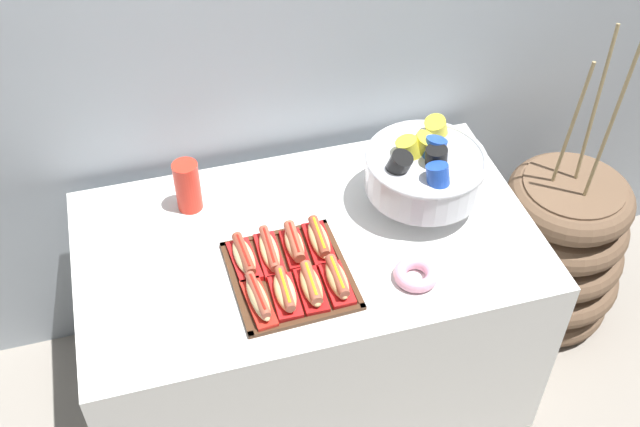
{
  "coord_description": "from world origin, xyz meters",
  "views": [
    {
      "loc": [
        -0.4,
        -1.55,
        2.38
      ],
      "look_at": [
        0.06,
        0.06,
        0.79
      ],
      "focal_mm": 42.96,
      "sensor_mm": 36.0,
      "label": 1
    }
  ],
  "objects_px": {
    "donut": "(416,274)",
    "serving_tray": "(290,276)",
    "hot_dog_2": "(311,286)",
    "hot_dog_4": "(244,257)",
    "hot_dog_3": "(337,280)",
    "hot_dog_6": "(294,245)",
    "floor_vase": "(554,251)",
    "buffet_table": "(309,314)",
    "hot_dog_7": "(319,240)",
    "punch_bowl": "(425,170)",
    "hot_dog_0": "(258,299)",
    "cup_stack": "(188,186)",
    "hot_dog_5": "(269,252)",
    "hot_dog_1": "(285,293)"
  },
  "relations": [
    {
      "from": "donut",
      "to": "serving_tray",
      "type": "bearing_deg",
      "value": 163.0
    },
    {
      "from": "hot_dog_2",
      "to": "hot_dog_4",
      "type": "distance_m",
      "value": 0.22
    },
    {
      "from": "donut",
      "to": "hot_dog_3",
      "type": "bearing_deg",
      "value": 173.53
    },
    {
      "from": "hot_dog_6",
      "to": "floor_vase",
      "type": "bearing_deg",
      "value": 8.83
    },
    {
      "from": "buffet_table",
      "to": "hot_dog_4",
      "type": "xyz_separation_m",
      "value": [
        -0.2,
        -0.06,
        0.39
      ]
    },
    {
      "from": "hot_dog_7",
      "to": "punch_bowl",
      "type": "distance_m",
      "value": 0.39
    },
    {
      "from": "floor_vase",
      "to": "hot_dog_7",
      "type": "xyz_separation_m",
      "value": [
        -0.96,
        -0.16,
        0.48
      ]
    },
    {
      "from": "hot_dog_0",
      "to": "cup_stack",
      "type": "relative_size",
      "value": 1.09
    },
    {
      "from": "hot_dog_5",
      "to": "hot_dog_7",
      "type": "height_order",
      "value": "hot_dog_7"
    },
    {
      "from": "hot_dog_0",
      "to": "hot_dog_5",
      "type": "xyz_separation_m",
      "value": [
        0.07,
        0.17,
        -0.0
      ]
    },
    {
      "from": "hot_dog_7",
      "to": "buffet_table",
      "type": "bearing_deg",
      "value": 115.84
    },
    {
      "from": "hot_dog_1",
      "to": "hot_dog_5",
      "type": "bearing_deg",
      "value": 92.02
    },
    {
      "from": "serving_tray",
      "to": "hot_dog_3",
      "type": "relative_size",
      "value": 2.29
    },
    {
      "from": "hot_dog_2",
      "to": "hot_dog_6",
      "type": "height_order",
      "value": "hot_dog_6"
    },
    {
      "from": "floor_vase",
      "to": "cup_stack",
      "type": "bearing_deg",
      "value": 174.58
    },
    {
      "from": "hot_dog_3",
      "to": "hot_dog_6",
      "type": "distance_m",
      "value": 0.18
    },
    {
      "from": "hot_dog_5",
      "to": "punch_bowl",
      "type": "bearing_deg",
      "value": 12.16
    },
    {
      "from": "hot_dog_0",
      "to": "hot_dog_2",
      "type": "distance_m",
      "value": 0.15
    },
    {
      "from": "hot_dog_0",
      "to": "hot_dog_1",
      "type": "height_order",
      "value": "same"
    },
    {
      "from": "hot_dog_1",
      "to": "hot_dog_3",
      "type": "distance_m",
      "value": 0.15
    },
    {
      "from": "floor_vase",
      "to": "hot_dog_3",
      "type": "bearing_deg",
      "value": -161.26
    },
    {
      "from": "floor_vase",
      "to": "serving_tray",
      "type": "xyz_separation_m",
      "value": [
        -1.07,
        -0.24,
        0.45
      ]
    },
    {
      "from": "buffet_table",
      "to": "donut",
      "type": "xyz_separation_m",
      "value": [
        0.25,
        -0.24,
        0.38
      ]
    },
    {
      "from": "hot_dog_0",
      "to": "donut",
      "type": "bearing_deg",
      "value": -2.24
    },
    {
      "from": "punch_bowl",
      "to": "buffet_table",
      "type": "bearing_deg",
      "value": -171.59
    },
    {
      "from": "hot_dog_1",
      "to": "hot_dog_6",
      "type": "distance_m",
      "value": 0.18
    },
    {
      "from": "serving_tray",
      "to": "punch_bowl",
      "type": "bearing_deg",
      "value": 22.14
    },
    {
      "from": "hot_dog_7",
      "to": "donut",
      "type": "distance_m",
      "value": 0.3
    },
    {
      "from": "hot_dog_7",
      "to": "punch_bowl",
      "type": "height_order",
      "value": "punch_bowl"
    },
    {
      "from": "hot_dog_2",
      "to": "hot_dog_6",
      "type": "bearing_deg",
      "value": 92.02
    },
    {
      "from": "hot_dog_4",
      "to": "cup_stack",
      "type": "distance_m",
      "value": 0.31
    },
    {
      "from": "serving_tray",
      "to": "hot_dog_7",
      "type": "bearing_deg",
      "value": 38.27
    },
    {
      "from": "floor_vase",
      "to": "hot_dog_6",
      "type": "height_order",
      "value": "floor_vase"
    },
    {
      "from": "hot_dog_5",
      "to": "donut",
      "type": "xyz_separation_m",
      "value": [
        0.38,
        -0.19,
        -0.01
      ]
    },
    {
      "from": "serving_tray",
      "to": "hot_dog_2",
      "type": "bearing_deg",
      "value": -63.54
    },
    {
      "from": "buffet_table",
      "to": "punch_bowl",
      "type": "bearing_deg",
      "value": 8.41
    },
    {
      "from": "hot_dog_1",
      "to": "hot_dog_0",
      "type": "bearing_deg",
      "value": -177.98
    },
    {
      "from": "hot_dog_4",
      "to": "donut",
      "type": "height_order",
      "value": "hot_dog_4"
    },
    {
      "from": "floor_vase",
      "to": "hot_dog_5",
      "type": "relative_size",
      "value": 6.99
    },
    {
      "from": "donut",
      "to": "hot_dog_7",
      "type": "bearing_deg",
      "value": 140.45
    },
    {
      "from": "punch_bowl",
      "to": "hot_dog_6",
      "type": "bearing_deg",
      "value": -166.15
    },
    {
      "from": "hot_dog_0",
      "to": "hot_dog_5",
      "type": "bearing_deg",
      "value": 67.57
    },
    {
      "from": "hot_dog_6",
      "to": "hot_dog_1",
      "type": "bearing_deg",
      "value": -112.43
    },
    {
      "from": "floor_vase",
      "to": "cup_stack",
      "type": "distance_m",
      "value": 1.4
    },
    {
      "from": "buffet_table",
      "to": "cup_stack",
      "type": "relative_size",
      "value": 8.07
    },
    {
      "from": "hot_dog_4",
      "to": "donut",
      "type": "distance_m",
      "value": 0.49
    },
    {
      "from": "hot_dog_4",
      "to": "hot_dog_2",
      "type": "bearing_deg",
      "value": -45.71
    },
    {
      "from": "hot_dog_2",
      "to": "hot_dog_7",
      "type": "distance_m",
      "value": 0.18
    },
    {
      "from": "hot_dog_3",
      "to": "hot_dog_6",
      "type": "xyz_separation_m",
      "value": [
        -0.08,
        0.16,
        0.0
      ]
    },
    {
      "from": "hot_dog_6",
      "to": "donut",
      "type": "distance_m",
      "value": 0.36
    }
  ]
}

